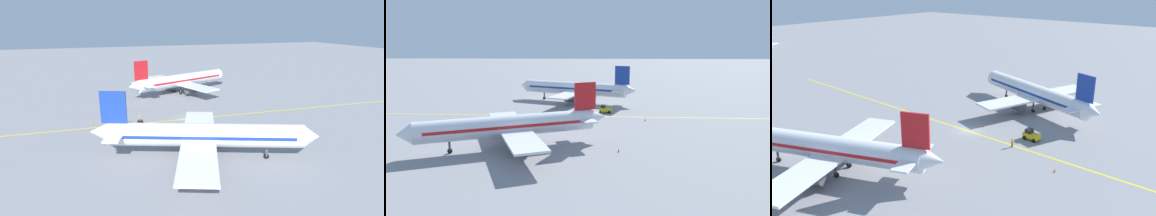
{
  "view_description": "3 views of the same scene",
  "coord_description": "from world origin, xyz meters",
  "views": [
    {
      "loc": [
        59.5,
        -18.72,
        20.69
      ],
      "look_at": [
        -0.51,
        1.14,
        2.29
      ],
      "focal_mm": 28.0,
      "sensor_mm": 36.0,
      "label": 1
    },
    {
      "loc": [
        -86.13,
        -7.42,
        19.26
      ],
      "look_at": [
        -4.33,
        -5.01,
        2.81
      ],
      "focal_mm": 35.0,
      "sensor_mm": 36.0,
      "label": 2
    },
    {
      "loc": [
        -51.45,
        -40.39,
        26.92
      ],
      "look_at": [
        3.35,
        3.5,
        2.93
      ],
      "focal_mm": 35.0,
      "sensor_mm": 36.0,
      "label": 3
    }
  ],
  "objects": [
    {
      "name": "ground_plane",
      "position": [
        0.0,
        0.0,
        0.0
      ],
      "size": [
        400.0,
        400.0,
        0.0
      ],
      "primitive_type": "plane",
      "color": "gray"
    },
    {
      "name": "apron_yellow_centreline",
      "position": [
        0.0,
        0.0,
        0.0
      ],
      "size": [
        4.37,
        119.95,
        0.01
      ],
      "primitive_type": "cube",
      "rotation": [
        0.0,
        0.0,
        -0.03
      ],
      "color": "yellow",
      "rests_on": "ground"
    },
    {
      "name": "airplane_at_gate",
      "position": [
        -24.74,
        5.86,
        3.71
      ],
      "size": [
        27.94,
        34.1,
        10.6
      ],
      "color": "silver",
      "rests_on": "ground"
    },
    {
      "name": "airplane_adjacent_stand",
      "position": [
        19.08,
        -3.67,
        3.71
      ],
      "size": [
        28.06,
        34.32,
        10.6
      ],
      "color": "white",
      "rests_on": "ground"
    },
    {
      "name": "baggage_tug_white",
      "position": [
        3.86,
        -11.4,
        0.9
      ],
      "size": [
        1.98,
        3.12,
        2.11
      ],
      "color": "gold",
      "rests_on": "ground"
    },
    {
      "name": "ground_crew_worker",
      "position": [
        -0.97,
        -10.45,
        0.91
      ],
      "size": [
        0.58,
        0.24,
        1.68
      ],
      "color": "#23232D",
      "rests_on": "ground"
    },
    {
      "name": "traffic_cone_near_nose",
      "position": [
        3.58,
        -1.25,
        0.28
      ],
      "size": [
        0.32,
        0.32,
        0.55
      ],
      "primitive_type": "cone",
      "color": "orange",
      "rests_on": "ground"
    },
    {
      "name": "traffic_cone_mid_apron",
      "position": [
        14.62,
        -0.94,
        0.28
      ],
      "size": [
        0.32,
        0.32,
        0.55
      ],
      "primitive_type": "cone",
      "color": "orange",
      "rests_on": "ground"
    },
    {
      "name": "traffic_cone_by_wingtip",
      "position": [
        -26.94,
        -12.39,
        0.28
      ],
      "size": [
        0.32,
        0.32,
        0.55
      ],
      "primitive_type": "cone",
      "color": "orange",
      "rests_on": "ground"
    },
    {
      "name": "traffic_cone_far_edge",
      "position": [
        -4.49,
        -20.01,
        0.28
      ],
      "size": [
        0.32,
        0.32,
        0.55
      ],
      "primitive_type": "cone",
      "color": "orange",
      "rests_on": "ground"
    }
  ]
}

